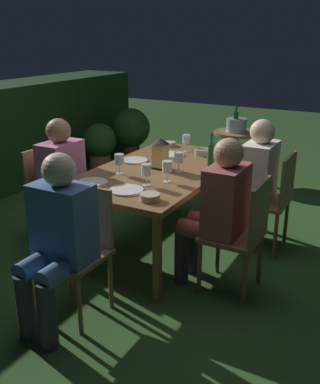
{
  "coord_description": "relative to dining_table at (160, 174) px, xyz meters",
  "views": [
    {
      "loc": [
        -3.21,
        -1.77,
        1.82
      ],
      "look_at": [
        0.0,
        0.0,
        0.51
      ],
      "focal_mm": 41.63,
      "sensor_mm": 36.0,
      "label": 1
    }
  ],
  "objects": [
    {
      "name": "ground_plane",
      "position": [
        0.0,
        0.0,
        -0.67
      ],
      "size": [
        16.0,
        16.0,
        0.0
      ],
      "primitive_type": "plane",
      "color": "#2D5123"
    },
    {
      "name": "dining_table",
      "position": [
        0.0,
        0.0,
        0.0
      ],
      "size": [
        1.76,
        0.99,
        0.72
      ],
      "color": "brown",
      "rests_on": "ground"
    },
    {
      "name": "chair_side_right_a",
      "position": [
        -0.4,
        0.89,
        -0.19
      ],
      "size": [
        0.42,
        0.4,
        0.87
      ],
      "color": "brown",
      "rests_on": "ground"
    },
    {
      "name": "person_in_pink",
      "position": [
        -0.4,
        0.69,
        -0.03
      ],
      "size": [
        0.38,
        0.47,
        1.15
      ],
      "color": "#C675A3",
      "rests_on": "ground"
    },
    {
      "name": "chair_head_near",
      "position": [
        -1.13,
        0.0,
        -0.19
      ],
      "size": [
        0.4,
        0.42,
        0.87
      ],
      "color": "brown",
      "rests_on": "ground"
    },
    {
      "name": "person_in_blue",
      "position": [
        -1.33,
        0.0,
        -0.03
      ],
      "size": [
        0.48,
        0.38,
        1.15
      ],
      "color": "#426699",
      "rests_on": "ground"
    },
    {
      "name": "chair_side_left_b",
      "position": [
        0.4,
        -0.89,
        -0.19
      ],
      "size": [
        0.42,
        0.4,
        0.87
      ],
      "color": "brown",
      "rests_on": "ground"
    },
    {
      "name": "person_in_cream",
      "position": [
        0.4,
        -0.69,
        -0.03
      ],
      "size": [
        0.38,
        0.47,
        1.15
      ],
      "color": "white",
      "rests_on": "ground"
    },
    {
      "name": "chair_side_left_a",
      "position": [
        -0.4,
        -0.89,
        -0.19
      ],
      "size": [
        0.42,
        0.4,
        0.87
      ],
      "color": "brown",
      "rests_on": "ground"
    },
    {
      "name": "person_in_rust",
      "position": [
        -0.4,
        -0.69,
        -0.03
      ],
      "size": [
        0.38,
        0.47,
        1.15
      ],
      "color": "#9E4C47",
      "rests_on": "ground"
    },
    {
      "name": "lantern_centerpiece",
      "position": [
        0.01,
        0.0,
        0.2
      ],
      "size": [
        0.15,
        0.15,
        0.27
      ],
      "color": "black",
      "rests_on": "dining_table"
    },
    {
      "name": "green_bottle_on_table",
      "position": [
        0.29,
        -0.35,
        0.16
      ],
      "size": [
        0.07,
        0.07,
        0.29
      ],
      "color": "#1E5B2D",
      "rests_on": "dining_table"
    },
    {
      "name": "wine_glass_a",
      "position": [
        0.62,
        0.05,
        0.17
      ],
      "size": [
        0.08,
        0.08,
        0.17
      ],
      "color": "silver",
      "rests_on": "dining_table"
    },
    {
      "name": "wine_glass_b",
      "position": [
        -0.45,
        -0.13,
        0.17
      ],
      "size": [
        0.08,
        0.08,
        0.17
      ],
      "color": "silver",
      "rests_on": "dining_table"
    },
    {
      "name": "wine_glass_c",
      "position": [
        -0.3,
        -0.23,
        0.17
      ],
      "size": [
        0.08,
        0.08,
        0.17
      ],
      "color": "silver",
      "rests_on": "dining_table"
    },
    {
      "name": "wine_glass_d",
      "position": [
        -0.01,
        -0.19,
        0.17
      ],
      "size": [
        0.08,
        0.08,
        0.17
      ],
      "color": "silver",
      "rests_on": "dining_table"
    },
    {
      "name": "wine_glass_e",
      "position": [
        -0.3,
        0.21,
        0.17
      ],
      "size": [
        0.08,
        0.08,
        0.17
      ],
      "color": "silver",
      "rests_on": "dining_table"
    },
    {
      "name": "plate_a",
      "position": [
        0.09,
        0.31,
        0.06
      ],
      "size": [
        0.24,
        0.24,
        0.01
      ],
      "primitive_type": "cylinder",
      "color": "silver",
      "rests_on": "dining_table"
    },
    {
      "name": "plate_b",
      "position": [
        0.43,
        0.11,
        0.06
      ],
      "size": [
        0.24,
        0.24,
        0.01
      ],
      "primitive_type": "cylinder",
      "color": "white",
      "rests_on": "dining_table"
    },
    {
      "name": "plate_c",
      "position": [
        -0.61,
        0.27,
        0.06
      ],
      "size": [
        0.23,
        0.23,
        0.01
      ],
      "primitive_type": "cylinder",
      "color": "silver",
      "rests_on": "dining_table"
    },
    {
      "name": "plate_d",
      "position": [
        -0.63,
        -0.06,
        0.06
      ],
      "size": [
        0.25,
        0.25,
        0.01
      ],
      "primitive_type": "cylinder",
      "color": "silver",
      "rests_on": "dining_table"
    },
    {
      "name": "bowl_olives",
      "position": [
        0.75,
        0.31,
        0.07
      ],
      "size": [
        0.14,
        0.14,
        0.04
      ],
      "color": "#BCAD8E",
      "rests_on": "dining_table"
    },
    {
      "name": "bowl_bread",
      "position": [
        -0.71,
        -0.31,
        0.08
      ],
      "size": [
        0.14,
        0.14,
        0.05
      ],
      "color": "#BCAD8E",
      "rests_on": "dining_table"
    },
    {
      "name": "bowl_salad",
      "position": [
        0.58,
        -0.14,
        0.08
      ],
      "size": [
        0.14,
        0.14,
        0.06
      ],
      "color": "#BCAD8E",
      "rests_on": "dining_table"
    },
    {
      "name": "side_table",
      "position": [
        2.21,
        0.1,
        -0.26
      ],
      "size": [
        0.57,
        0.57,
        0.62
      ],
      "color": "#937047",
      "rests_on": "ground"
    },
    {
      "name": "ice_bucket",
      "position": [
        2.21,
        0.1,
        0.05
      ],
      "size": [
        0.26,
        0.26,
        0.34
      ],
      "color": "#B2B7BF",
      "rests_on": "side_table"
    },
    {
      "name": "potted_plant_by_hedge",
      "position": [
        1.56,
        1.79,
        -0.28
      ],
      "size": [
        0.46,
        0.46,
        0.68
      ],
      "color": "#9E5133",
      "rests_on": "ground"
    },
    {
      "name": "potted_plant_corner",
      "position": [
        2.21,
        1.71,
        -0.19
      ],
      "size": [
        0.57,
        0.57,
        0.79
      ],
      "color": "brown",
      "rests_on": "ground"
    }
  ]
}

